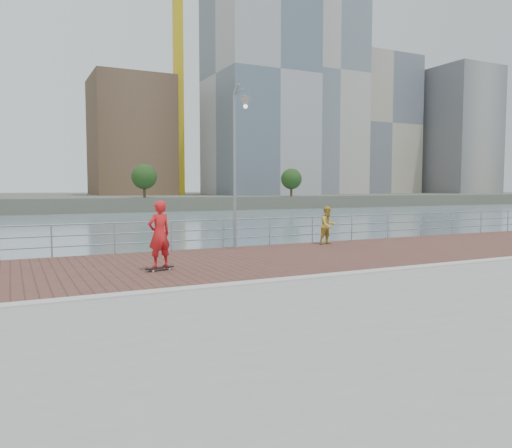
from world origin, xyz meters
name	(u,v)px	position (x,y,z in m)	size (l,w,h in m)	color
water	(290,357)	(0.00, 0.00, -2.00)	(400.00, 400.00, 0.00)	slate
seawall	(443,391)	(0.00, -5.00, -1.00)	(40.00, 24.00, 2.00)	gray
brick_lane	(234,261)	(0.00, 3.60, 0.01)	(40.00, 6.80, 0.02)	brown
curb	(291,279)	(0.00, 0.00, 0.03)	(40.00, 0.40, 0.06)	#B7B5AD
far_shore	(39,200)	(0.00, 122.50, -0.75)	(320.00, 95.00, 2.50)	#4C5142
guardrail	(198,231)	(0.00, 7.00, 0.69)	(39.06, 0.06, 1.13)	#8C9EA8
street_lamp	(239,138)	(1.32, 6.07, 4.16)	(0.43, 1.24, 5.85)	gray
skateboard	(160,268)	(-2.61, 2.81, 0.09)	(0.85, 0.43, 0.09)	black
skateboarder	(159,234)	(-2.61, 2.81, 1.05)	(0.69, 0.45, 1.88)	red
bystander	(328,225)	(5.32, 6.12, 0.80)	(0.76, 0.59, 1.56)	gold
tower_crane	(167,52)	(27.36, 104.00, 33.50)	(47.00, 2.00, 50.70)	gold
skyline	(168,95)	(27.49, 104.07, 23.66)	(233.00, 41.00, 65.06)	#ADA38E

